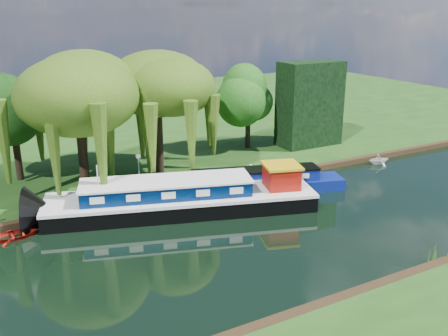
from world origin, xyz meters
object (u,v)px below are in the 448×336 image
narrowboat (256,183)px  dutch_barge (184,198)px  white_cruiser (378,164)px  red_dinghy (16,238)px

narrowboat → dutch_barge: bearing=-155.4°
dutch_barge → white_cruiser: size_ratio=9.47×
white_cruiser → narrowboat: bearing=104.8°
red_dinghy → white_cruiser: white_cruiser is taller
narrowboat → red_dinghy: (-16.94, 0.42, -0.70)m
dutch_barge → white_cruiser: dutch_barge is taller
dutch_barge → red_dinghy: 10.82m
dutch_barge → red_dinghy: (-10.71, 1.18, -0.95)m
narrowboat → red_dinghy: bearing=-163.7°
dutch_barge → narrowboat: (6.23, 0.76, -0.25)m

